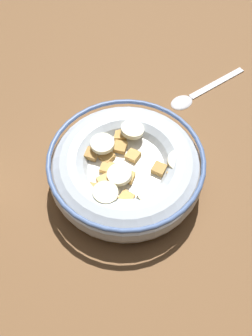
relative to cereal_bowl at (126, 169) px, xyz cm
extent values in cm
cube|color=brown|center=(0.01, 0.00, -3.88)|extent=(139.31, 139.31, 2.00)
cylinder|color=#B2BCC6|center=(0.01, 0.00, -2.58)|extent=(10.87, 10.87, 0.60)
torus|color=#B2BCC6|center=(0.01, 0.00, -0.23)|extent=(19.76, 19.76, 5.29)
torus|color=#4C6699|center=(0.01, 0.00, 2.11)|extent=(19.77, 19.77, 0.60)
cylinder|color=white|center=(0.01, 0.00, 0.59)|extent=(16.59, 16.59, 0.40)
cube|color=tan|center=(-1.32, 1.47, 1.27)|extent=(1.98, 2.01, 0.83)
cube|color=tan|center=(1.57, 1.88, 1.10)|extent=(2.05, 2.04, 0.78)
cube|color=#B78947|center=(5.18, -4.75, 1.27)|extent=(2.15, 2.16, 0.79)
cube|color=#B78947|center=(3.20, -3.20, 1.17)|extent=(2.22, 2.19, 0.87)
cube|color=#B78947|center=(0.73, 5.30, 1.25)|extent=(2.17, 2.17, 0.72)
cube|color=tan|center=(-2.91, 3.88, 1.10)|extent=(1.71, 1.77, 0.87)
cube|color=#AD7F42|center=(7.25, -0.41, 1.31)|extent=(1.93, 1.87, 0.92)
cube|color=#AD7F42|center=(4.31, 1.52, 1.34)|extent=(2.09, 2.05, 0.88)
cube|color=#B78947|center=(2.58, 0.61, 1.13)|extent=(1.68, 1.65, 0.80)
cube|color=tan|center=(-6.00, -1.75, 1.28)|extent=(2.25, 2.25, 0.75)
cube|color=tan|center=(-0.33, -1.51, 1.12)|extent=(1.76, 1.69, 0.92)
cube|color=tan|center=(-3.61, -5.73, 1.26)|extent=(2.24, 2.24, 0.72)
cube|color=#B78947|center=(-6.18, 1.45, 1.31)|extent=(2.10, 2.11, 0.74)
cube|color=#B78947|center=(2.06, -1.51, 1.35)|extent=(2.08, 2.10, 0.80)
cube|color=#B78947|center=(-3.79, -1.75, 1.26)|extent=(1.78, 1.78, 0.73)
cube|color=tan|center=(0.52, 3.72, 1.31)|extent=(2.09, 2.11, 0.80)
cylinder|color=#F9EFC6|center=(3.70, 0.11, 2.39)|extent=(4.28, 4.28, 0.68)
cylinder|color=beige|center=(-0.90, 5.29, 2.15)|extent=(3.76, 3.76, 0.98)
cylinder|color=#F9EFC6|center=(2.01, -4.10, 2.33)|extent=(4.13, 4.14, 1.28)
cylinder|color=beige|center=(-4.89, 2.04, 1.92)|extent=(4.18, 4.19, 1.11)
cylinder|color=#F9EFC6|center=(-0.62, 2.19, 2.02)|extent=(3.52, 3.49, 1.20)
cylinder|color=beige|center=(-5.39, -3.88, 1.85)|extent=(3.27, 3.28, 1.00)
ellipsoid|color=silver|center=(1.37, -16.25, -2.48)|extent=(3.76, 4.36, 0.80)
cube|color=silver|center=(-0.96, -23.12, -2.70)|extent=(4.43, 10.57, 0.36)
camera|label=1|loc=(-16.12, 21.91, 41.99)|focal=41.86mm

